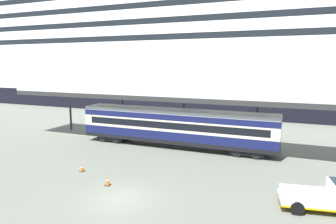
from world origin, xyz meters
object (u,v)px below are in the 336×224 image
Objects in this scene: traffic_cone_near at (82,168)px; train_carriage at (176,126)px; traffic_cone_mid at (108,181)px; cruise_ship at (244,36)px; service_truck at (333,196)px.

train_carriage is at bearing 65.38° from traffic_cone_near.
train_carriage is 29.45× the size of traffic_cone_mid.
cruise_ship is 228.79× the size of traffic_cone_near.
cruise_ship is 6.80× the size of train_carriage.
traffic_cone_mid is (3.65, -1.71, 0.05)m from traffic_cone_near.
cruise_ship is at bearing 85.89° from train_carriage.
traffic_cone_near is 0.87× the size of traffic_cone_mid.
service_truck reaches higher than traffic_cone_mid.
train_carriage is 17.24m from service_truck.
cruise_ship is at bearing 106.12° from service_truck.
traffic_cone_near is at bearing 154.86° from traffic_cone_mid.
train_carriage is (-2.23, -31.05, -11.98)m from cruise_ship.
train_carriage is 33.66× the size of traffic_cone_near.
cruise_ship is at bearing 85.76° from traffic_cone_mid.
traffic_cone_near is 4.03m from traffic_cone_mid.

